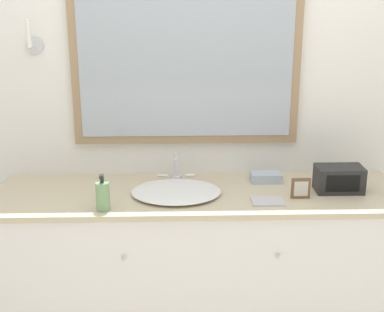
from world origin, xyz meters
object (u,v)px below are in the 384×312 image
(soap_bottle, at_px, (103,196))
(appliance_box, at_px, (339,179))
(sink_basin, at_px, (176,191))
(picture_frame, at_px, (301,188))

(soap_bottle, height_order, appliance_box, soap_bottle)
(sink_basin, relative_size, appliance_box, 1.90)
(soap_bottle, xyz_separation_m, appliance_box, (1.21, 0.21, -0.01))
(picture_frame, bearing_deg, soap_bottle, -173.29)
(sink_basin, distance_m, picture_frame, 0.64)
(soap_bottle, distance_m, appliance_box, 1.23)
(soap_bottle, xyz_separation_m, picture_frame, (0.99, 0.12, -0.02))
(soap_bottle, bearing_deg, picture_frame, 6.71)
(appliance_box, xyz_separation_m, picture_frame, (-0.22, -0.10, -0.01))
(sink_basin, bearing_deg, appliance_box, 1.15)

